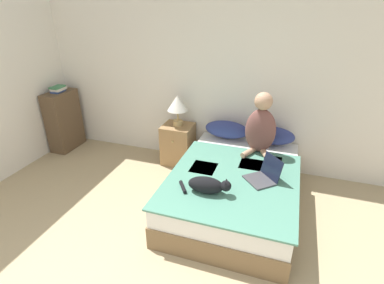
% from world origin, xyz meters
% --- Properties ---
extents(wall_back, '(5.90, 0.05, 2.55)m').
position_xyz_m(wall_back, '(0.00, 3.63, 1.27)').
color(wall_back, silver).
rests_on(wall_back, ground_plane).
extents(bed, '(1.39, 1.96, 0.48)m').
position_xyz_m(bed, '(0.66, 2.58, 0.24)').
color(bed, brown).
rests_on(bed, ground_plane).
extents(pillow_near, '(0.61, 0.24, 0.25)m').
position_xyz_m(pillow_near, '(0.36, 3.42, 0.61)').
color(pillow_near, navy).
rests_on(pillow_near, bed).
extents(pillow_far, '(0.61, 0.24, 0.25)m').
position_xyz_m(pillow_far, '(0.97, 3.42, 0.61)').
color(pillow_far, navy).
rests_on(pillow_far, bed).
extents(person_sitting, '(0.38, 0.38, 0.78)m').
position_xyz_m(person_sitting, '(0.84, 3.14, 0.83)').
color(person_sitting, brown).
rests_on(person_sitting, bed).
extents(cat_tabby, '(0.57, 0.21, 0.18)m').
position_xyz_m(cat_tabby, '(0.47, 2.07, 0.57)').
color(cat_tabby, black).
rests_on(cat_tabby, bed).
extents(laptop_open, '(0.42, 0.42, 0.26)m').
position_xyz_m(laptop_open, '(0.98, 2.48, 0.54)').
color(laptop_open, '#424247').
rests_on(laptop_open, bed).
extents(nightstand, '(0.43, 0.42, 0.60)m').
position_xyz_m(nightstand, '(-0.35, 3.36, 0.30)').
color(nightstand, '#937047').
rests_on(nightstand, ground_plane).
extents(table_lamp, '(0.29, 0.29, 0.45)m').
position_xyz_m(table_lamp, '(-0.35, 3.36, 0.92)').
color(table_lamp, tan).
rests_on(table_lamp, nightstand).
extents(bookshelf, '(0.28, 0.55, 0.95)m').
position_xyz_m(bookshelf, '(-2.28, 3.24, 0.47)').
color(bookshelf, brown).
rests_on(bookshelf, ground_plane).
extents(book_stack_top, '(0.18, 0.24, 0.09)m').
position_xyz_m(book_stack_top, '(-2.28, 3.25, 0.99)').
color(book_stack_top, '#334C8E').
rests_on(book_stack_top, bookshelf).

